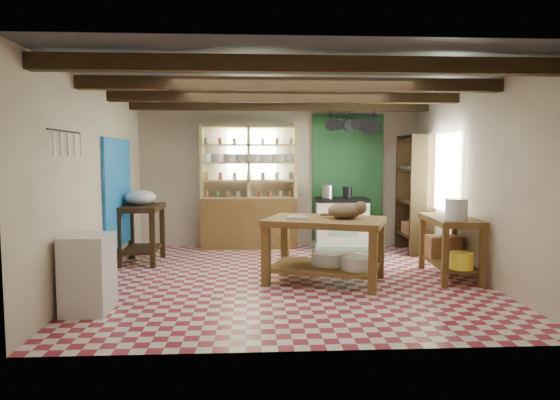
{
  "coord_description": "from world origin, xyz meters",
  "views": [
    {
      "loc": [
        -0.49,
        -6.56,
        1.64
      ],
      "look_at": [
        -0.11,
        0.3,
        1.04
      ],
      "focal_mm": 32.0,
      "sensor_mm": 36.0,
      "label": 1
    }
  ],
  "objects": [
    {
      "name": "tall_rack",
      "position": [
        2.28,
        1.8,
        1.0
      ],
      "size": [
        0.4,
        0.86,
        2.0
      ],
      "primitive_type": "cube",
      "color": "#312111",
      "rests_on": "floor"
    },
    {
      "name": "steel_tray",
      "position": [
        0.11,
        -0.11,
        0.85
      ],
      "size": [
        0.4,
        0.4,
        0.02
      ],
      "primitive_type": "cylinder",
      "rotation": [
        0.0,
        0.0,
        -0.36
      ],
      "color": "#B5B4BC",
      "rests_on": "work_table"
    },
    {
      "name": "pot_rack",
      "position": [
        1.25,
        2.05,
        2.18
      ],
      "size": [
        0.86,
        0.12,
        0.36
      ],
      "primitive_type": "cube",
      "color": "black",
      "rests_on": "ceiling"
    },
    {
      "name": "enamel_bowl",
      "position": [
        -2.2,
        1.16,
        1.01
      ],
      "size": [
        0.48,
        0.48,
        0.24
      ],
      "primitive_type": "ellipsoid",
      "rotation": [
        0.0,
        0.0,
        -0.01
      ],
      "color": "silver",
      "rests_on": "prep_table"
    },
    {
      "name": "white_cabinet",
      "position": [
        -2.22,
        -1.29,
        0.41
      ],
      "size": [
        0.46,
        0.55,
        0.82
      ],
      "primitive_type": "cube",
      "rotation": [
        0.0,
        0.0,
        -0.0
      ],
      "color": "silver",
      "rests_on": "floor"
    },
    {
      "name": "right_counter",
      "position": [
        2.18,
        -0.04,
        0.41
      ],
      "size": [
        0.65,
        1.18,
        0.82
      ],
      "primitive_type": "cube",
      "rotation": [
        0.0,
        0.0,
        -0.06
      ],
      "color": "brown",
      "rests_on": "floor"
    },
    {
      "name": "white_bucket",
      "position": [
        2.11,
        -0.38,
        0.96
      ],
      "size": [
        0.3,
        0.3,
        0.28
      ],
      "primitive_type": "cylinder",
      "rotation": [
        0.0,
        0.0,
        -0.06
      ],
      "color": "silver",
      "rests_on": "right_counter"
    },
    {
      "name": "utensil_rail",
      "position": [
        -2.44,
        -1.2,
        1.78
      ],
      "size": [
        0.06,
        0.9,
        0.28
      ],
      "primitive_type": "cube",
      "color": "black",
      "rests_on": "wall_left"
    },
    {
      "name": "stove",
      "position": [
        1.09,
        2.15,
        0.45
      ],
      "size": [
        0.96,
        0.68,
        0.9
      ],
      "primitive_type": "cube",
      "rotation": [
        0.0,
        0.0,
        -0.07
      ],
      "color": "white",
      "rests_on": "floor"
    },
    {
      "name": "wall_front",
      "position": [
        0.0,
        -2.5,
        1.3
      ],
      "size": [
        5.0,
        0.04,
        2.6
      ],
      "primitive_type": "cube",
      "color": "beige",
      "rests_on": "floor"
    },
    {
      "name": "kettle_right",
      "position": [
        1.19,
        2.14,
        1.01
      ],
      "size": [
        0.17,
        0.17,
        0.2
      ],
      "primitive_type": "cylinder",
      "rotation": [
        0.0,
        0.0,
        -0.07
      ],
      "color": "black",
      "rests_on": "stove"
    },
    {
      "name": "blue_wall_patch",
      "position": [
        -2.47,
        0.9,
        1.1
      ],
      "size": [
        0.04,
        1.4,
        1.6
      ],
      "primitive_type": "cube",
      "color": "blue",
      "rests_on": "wall_left"
    },
    {
      "name": "shelving_unit",
      "position": [
        -0.55,
        2.31,
        1.1
      ],
      "size": [
        1.7,
        0.34,
        2.2
      ],
      "primitive_type": "cube",
      "color": "tan",
      "rests_on": "floor"
    },
    {
      "name": "floor",
      "position": [
        0.0,
        0.0,
        -0.01
      ],
      "size": [
        5.0,
        5.0,
        0.02
      ],
      "primitive_type": "cube",
      "color": "maroon",
      "rests_on": "ground"
    },
    {
      "name": "yellow_tub",
      "position": [
        2.15,
        -0.49,
        0.32
      ],
      "size": [
        0.31,
        0.31,
        0.21
      ],
      "primitive_type": "cylinder",
      "rotation": [
        0.0,
        0.0,
        -0.06
      ],
      "color": "yellow",
      "rests_on": "right_counter"
    },
    {
      "name": "wicker_basket",
      "position": [
        2.2,
        0.26,
        0.37
      ],
      "size": [
        0.45,
        0.37,
        0.3
      ],
      "primitive_type": "cube",
      "rotation": [
        0.0,
        0.0,
        -0.06
      ],
      "color": "#925D3B",
      "rests_on": "right_counter"
    },
    {
      "name": "wall_back",
      "position": [
        0.0,
        2.5,
        1.3
      ],
      "size": [
        5.0,
        0.04,
        2.6
      ],
      "primitive_type": "cube",
      "color": "beige",
      "rests_on": "floor"
    },
    {
      "name": "window_right",
      "position": [
        2.48,
        1.0,
        1.4
      ],
      "size": [
        0.02,
        1.3,
        1.2
      ],
      "primitive_type": "cube",
      "color": "white",
      "rests_on": "wall_right"
    },
    {
      "name": "prep_table",
      "position": [
        -2.2,
        1.16,
        0.45
      ],
      "size": [
        0.62,
        0.89,
        0.89
      ],
      "primitive_type": "cube",
      "rotation": [
        0.0,
        0.0,
        -0.01
      ],
      "color": "#312111",
      "rests_on": "floor"
    },
    {
      "name": "ceiling",
      "position": [
        0.0,
        0.0,
        2.6
      ],
      "size": [
        5.0,
        5.0,
        0.02
      ],
      "primitive_type": "cube",
      "color": "#3F3F44",
      "rests_on": "wall_back"
    },
    {
      "name": "window_back",
      "position": [
        -0.5,
        2.48,
        1.7
      ],
      "size": [
        0.9,
        0.02,
        0.8
      ],
      "primitive_type": "cube",
      "color": "white",
      "rests_on": "wall_back"
    },
    {
      "name": "work_table",
      "position": [
        0.45,
        -0.19,
        0.42
      ],
      "size": [
        1.73,
        1.44,
        0.84
      ],
      "primitive_type": "cube",
      "rotation": [
        0.0,
        0.0,
        -0.36
      ],
      "color": "brown",
      "rests_on": "floor"
    },
    {
      "name": "green_wall_patch",
      "position": [
        1.25,
        2.47,
        1.25
      ],
      "size": [
        1.3,
        0.04,
        2.3
      ],
      "primitive_type": "cube",
      "color": "#20522A",
      "rests_on": "wall_back"
    },
    {
      "name": "cat",
      "position": [
        0.71,
        -0.23,
        0.94
      ],
      "size": [
        0.5,
        0.42,
        0.2
      ],
      "primitive_type": "ellipsoid",
      "rotation": [
        0.0,
        0.0,
        -0.18
      ],
      "color": "#7E6349",
      "rests_on": "work_table"
    },
    {
      "name": "wall_right",
      "position": [
        2.5,
        0.0,
        1.3
      ],
      "size": [
        0.04,
        5.0,
        2.6
      ],
      "primitive_type": "cube",
      "color": "beige",
      "rests_on": "floor"
    },
    {
      "name": "basin_small",
      "position": [
        0.84,
        -0.44,
        0.3
      ],
      "size": [
        0.57,
        0.57,
        0.16
      ],
      "primitive_type": "cylinder",
      "rotation": [
        0.0,
        0.0,
        -0.36
      ],
      "color": "silver",
      "rests_on": "work_table"
    },
    {
      "name": "kettle_left",
      "position": [
        0.84,
        2.17,
        1.02
      ],
      "size": [
        0.21,
        0.21,
        0.23
      ],
      "primitive_type": "cylinder",
      "rotation": [
        0.0,
        0.0,
        -0.07
      ],
      "color": "#B5B4BC",
      "rests_on": "stove"
    },
    {
      "name": "ceiling_beams",
      "position": [
        0.0,
        0.0,
        2.48
      ],
      "size": [
        5.0,
        3.8,
        0.15
      ],
      "primitive_type": "cube",
      "color": "#312111",
      "rests_on": "ceiling"
    },
    {
      "name": "basin_large",
      "position": [
        0.52,
        -0.16,
        0.31
      ],
      "size": [
        0.61,
        0.61,
        0.17
      ],
      "primitive_type": "cylinder",
      "rotation": [
        0.0,
        0.0,
        -0.36
      ],
      "color": "silver",
      "rests_on": "work_table"
    },
    {
      "name": "wall_left",
      "position": [
        -2.5,
        0.0,
        1.3
      ],
      "size": [
        0.04,
        5.0,
        2.6
      ],
      "primitive_type": "cube",
      "color": "beige",
      "rests_on": "floor"
    }
  ]
}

